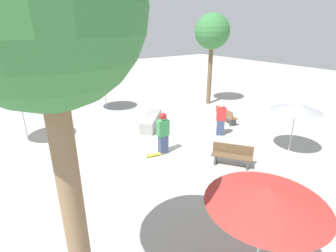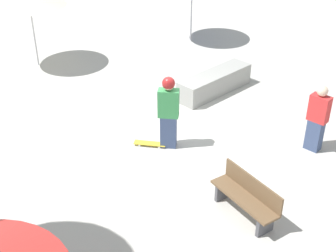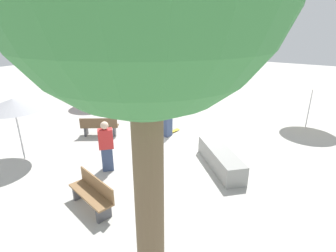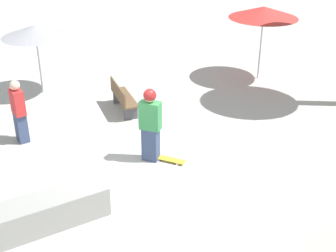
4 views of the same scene
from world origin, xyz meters
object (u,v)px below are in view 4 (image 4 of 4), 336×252
object	(u,v)px
skater_main	(150,123)
skateboard	(169,159)
bench_near	(123,98)
shade_umbrella_red	(264,12)
concrete_ledge	(42,213)
shade_umbrella_grey	(35,31)
bystander_watching	(19,112)

from	to	relation	value
skater_main	skateboard	size ratio (longest dim) A/B	2.28
bench_near	shade_umbrella_red	xyz separation A→B (m)	(3.61, 3.87, 1.90)
concrete_ledge	shade_umbrella_grey	distance (m)	7.25
concrete_ledge	shade_umbrella_grey	bearing A→B (deg)	119.22
skater_main	skateboard	world-z (taller)	skater_main
bench_near	shade_umbrella_grey	size ratio (longest dim) A/B	0.69
bench_near	skateboard	bearing A→B (deg)	4.90
bench_near	shade_umbrella_grey	distance (m)	3.52
skater_main	bench_near	size ratio (longest dim) A/B	1.20
skater_main	concrete_ledge	size ratio (longest dim) A/B	0.79
skateboard	shade_umbrella_grey	size ratio (longest dim) A/B	0.36
skateboard	bystander_watching	xyz separation A→B (m)	(-4.01, -0.03, 0.80)
skateboard	concrete_ledge	world-z (taller)	concrete_ledge
bench_near	bystander_watching	xyz separation A→B (m)	(-1.89, -2.48, 0.43)
shade_umbrella_grey	bystander_watching	distance (m)	3.54
skater_main	bystander_watching	distance (m)	3.55
concrete_ledge	bystander_watching	bearing A→B (deg)	127.02
skater_main	skateboard	bearing A→B (deg)	6.02
bench_near	concrete_ledge	bearing A→B (deg)	-31.90
bench_near	skater_main	bearing A→B (deg)	-2.05
shade_umbrella_red	bystander_watching	world-z (taller)	shade_umbrella_red
concrete_ledge	shade_umbrella_red	world-z (taller)	shade_umbrella_red
bench_near	shade_umbrella_red	bearing A→B (deg)	101.10
shade_umbrella_red	shade_umbrella_grey	xyz separation A→B (m)	(-6.66, -3.24, -0.27)
skateboard	shade_umbrella_red	bearing A→B (deg)	84.30
bench_near	bystander_watching	size ratio (longest dim) A/B	0.91
shade_umbrella_grey	bystander_watching	world-z (taller)	shade_umbrella_grey
bystander_watching	concrete_ledge	bearing A→B (deg)	-12.28
concrete_ledge	shade_umbrella_red	distance (m)	10.12
skater_main	shade_umbrella_red	distance (m)	6.76
concrete_ledge	bystander_watching	size ratio (longest dim) A/B	1.38
skateboard	concrete_ledge	bearing A→B (deg)	-111.88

